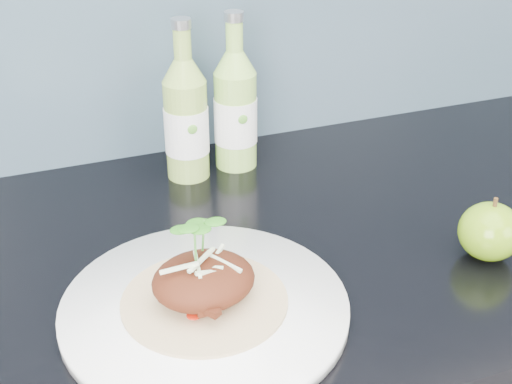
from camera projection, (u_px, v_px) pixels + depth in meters
dinner_plate at (205, 308)px, 0.74m from camera, size 0.39×0.39×0.02m
pork_taco at (204, 279)px, 0.72m from camera, size 0.17×0.17×0.10m
green_apple at (490, 231)px, 0.82m from camera, size 0.10×0.10×0.08m
cider_bottle_left at (186, 119)px, 0.98m from camera, size 0.08×0.08×0.23m
cider_bottle_right at (235, 110)px, 1.01m from camera, size 0.08×0.08×0.23m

